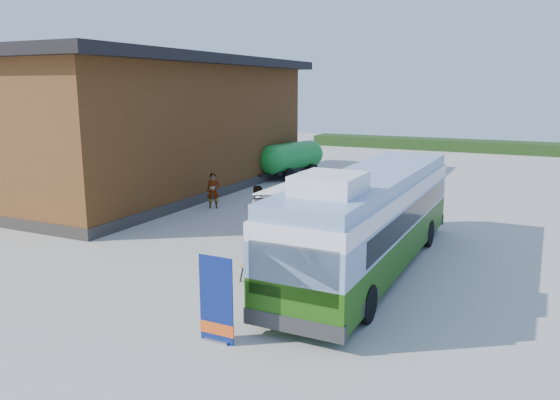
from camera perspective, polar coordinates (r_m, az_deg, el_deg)
The scene contains 10 objects.
ground at distance 18.50m, azimuth -4.85°, elevation -6.76°, with size 100.00×100.00×0.00m, color #BCB7AD.
barn at distance 31.83m, azimuth -12.24°, elevation 7.40°, with size 9.60×21.20×7.50m.
hedge at distance 53.36m, azimuth 24.56°, elevation 4.94°, with size 40.00×3.00×1.00m, color #264419.
bus at distance 17.68m, azimuth 9.47°, elevation -1.79°, with size 2.71×12.08×3.70m.
awning at distance 18.48m, azimuth 3.86°, elevation 1.88°, with size 2.60×4.19×0.51m.
banner at distance 12.92m, azimuth -6.66°, elevation -11.12°, with size 0.91×0.19×2.10m.
picnic_table at distance 17.06m, azimuth -1.26°, elevation -6.10°, with size 1.75×1.62×0.85m.
person_a at distance 26.89m, azimuth -7.00°, elevation 0.97°, with size 0.63×0.41×1.73m, color #999999.
person_b at distance 22.03m, azimuth -2.47°, elevation -1.02°, with size 0.97×0.75×1.99m, color #999999.
slurry_tanker at distance 35.75m, azimuth 1.21°, elevation 4.46°, with size 2.73×6.10×2.29m.
Camera 1 is at (8.96, -15.08, 5.86)m, focal length 35.00 mm.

